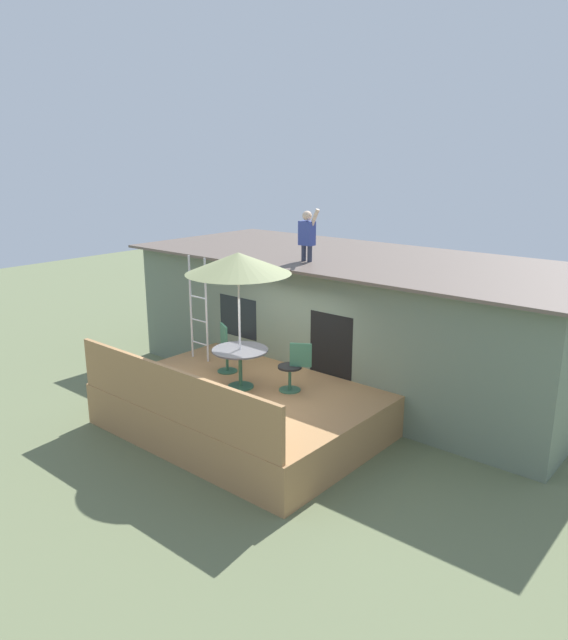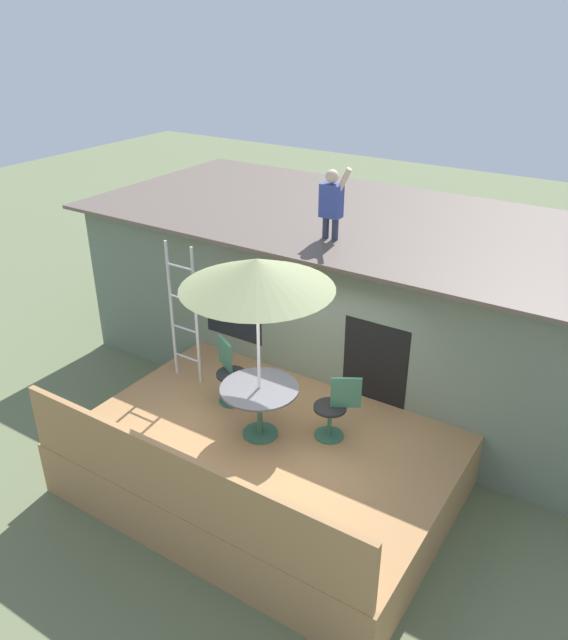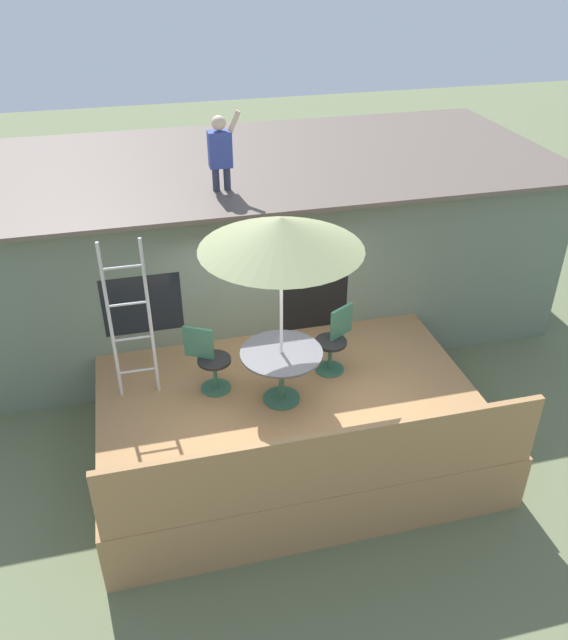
{
  "view_description": "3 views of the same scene",
  "coord_description": "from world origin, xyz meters",
  "px_view_note": "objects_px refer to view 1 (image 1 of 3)",
  "views": [
    {
      "loc": [
        7.23,
        -7.41,
        4.98
      ],
      "look_at": [
        0.16,
        0.95,
        1.95
      ],
      "focal_mm": 33.41,
      "sensor_mm": 36.0,
      "label": 1
    },
    {
      "loc": [
        3.9,
        -5.62,
        6.0
      ],
      "look_at": [
        -0.36,
        1.01,
        2.04
      ],
      "focal_mm": 35.22,
      "sensor_mm": 36.0,
      "label": 2
    },
    {
      "loc": [
        -1.67,
        -6.42,
        6.11
      ],
      "look_at": [
        0.17,
        0.98,
        1.39
      ],
      "focal_mm": 36.23,
      "sensor_mm": 36.0,
      "label": 3
    }
  ],
  "objects_px": {
    "person_figure": "(307,232)",
    "patio_chair_right": "(294,367)",
    "patio_umbrella": "(238,263)",
    "patio_table": "(240,357)",
    "patio_chair_left": "(226,349)",
    "step_ladder": "(199,309)"
  },
  "relations": [
    {
      "from": "patio_umbrella",
      "to": "patio_chair_left",
      "type": "bearing_deg",
      "value": 151.42
    },
    {
      "from": "step_ladder",
      "to": "person_figure",
      "type": "relative_size",
      "value": 1.98
    },
    {
      "from": "patio_table",
      "to": "patio_umbrella",
      "type": "distance_m",
      "value": 1.76
    },
    {
      "from": "patio_chair_left",
      "to": "patio_chair_right",
      "type": "distance_m",
      "value": 1.72
    },
    {
      "from": "step_ladder",
      "to": "patio_chair_right",
      "type": "xyz_separation_m",
      "value": [
        2.64,
        -0.09,
        -0.64
      ]
    },
    {
      "from": "patio_umbrella",
      "to": "person_figure",
      "type": "bearing_deg",
      "value": 96.95
    },
    {
      "from": "patio_umbrella",
      "to": "patio_chair_left",
      "type": "height_order",
      "value": "patio_umbrella"
    },
    {
      "from": "step_ladder",
      "to": "person_figure",
      "type": "distance_m",
      "value": 2.77
    },
    {
      "from": "step_ladder",
      "to": "patio_chair_left",
      "type": "bearing_deg",
      "value": -8.0
    },
    {
      "from": "patio_table",
      "to": "person_figure",
      "type": "relative_size",
      "value": 0.94
    },
    {
      "from": "patio_table",
      "to": "step_ladder",
      "type": "height_order",
      "value": "step_ladder"
    },
    {
      "from": "patio_table",
      "to": "patio_chair_right",
      "type": "height_order",
      "value": "patio_chair_right"
    },
    {
      "from": "step_ladder",
      "to": "patio_chair_left",
      "type": "height_order",
      "value": "step_ladder"
    },
    {
      "from": "patio_umbrella",
      "to": "patio_chair_right",
      "type": "relative_size",
      "value": 2.76
    },
    {
      "from": "patio_umbrella",
      "to": "patio_chair_right",
      "type": "height_order",
      "value": "patio_umbrella"
    },
    {
      "from": "person_figure",
      "to": "patio_chair_right",
      "type": "distance_m",
      "value": 3.08
    },
    {
      "from": "patio_umbrella",
      "to": "step_ladder",
      "type": "relative_size",
      "value": 1.15
    },
    {
      "from": "person_figure",
      "to": "patio_chair_left",
      "type": "height_order",
      "value": "person_figure"
    },
    {
      "from": "patio_table",
      "to": "patio_chair_right",
      "type": "xyz_separation_m",
      "value": [
        0.87,
        0.51,
        -0.13
      ]
    },
    {
      "from": "person_figure",
      "to": "patio_chair_right",
      "type": "bearing_deg",
      "value": -57.94
    },
    {
      "from": "patio_umbrella",
      "to": "step_ladder",
      "type": "xyz_separation_m",
      "value": [
        -1.78,
        0.6,
        -1.25
      ]
    },
    {
      "from": "person_figure",
      "to": "patio_chair_right",
      "type": "relative_size",
      "value": 1.21
    }
  ]
}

